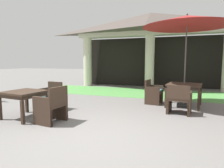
{
  "coord_description": "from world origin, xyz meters",
  "views": [
    {
      "loc": [
        1.66,
        -3.35,
        1.48
      ],
      "look_at": [
        -0.18,
        1.81,
        0.84
      ],
      "focal_mm": 31.37,
      "sensor_mm": 36.0,
      "label": 1
    }
  ],
  "objects_px": {
    "patio_chair_near_foreground_east": "(52,105)",
    "patio_chair_mid_right_south": "(179,100)",
    "patio_chair_mid_right_west": "(153,92)",
    "patio_table_near_foreground": "(24,95)",
    "patio_table_mid_right": "(184,87)",
    "patio_umbrella_mid_right": "(187,22)",
    "terracotta_urn": "(156,97)",
    "patio_chair_near_foreground_north": "(50,97)"
  },
  "relations": [
    {
      "from": "patio_umbrella_mid_right",
      "to": "patio_table_mid_right",
      "type": "bearing_deg",
      "value": 63.43
    },
    {
      "from": "patio_table_mid_right",
      "to": "terracotta_urn",
      "type": "xyz_separation_m",
      "value": [
        -0.97,
        0.61,
        -0.5
      ]
    },
    {
      "from": "patio_chair_near_foreground_north",
      "to": "patio_chair_mid_right_south",
      "type": "relative_size",
      "value": 1.01
    },
    {
      "from": "patio_chair_near_foreground_east",
      "to": "patio_table_mid_right",
      "type": "xyz_separation_m",
      "value": [
        3.0,
        2.88,
        0.23
      ]
    },
    {
      "from": "terracotta_urn",
      "to": "patio_umbrella_mid_right",
      "type": "bearing_deg",
      "value": -32.01
    },
    {
      "from": "patio_table_mid_right",
      "to": "patio_chair_mid_right_west",
      "type": "distance_m",
      "value": 1.05
    },
    {
      "from": "patio_chair_near_foreground_east",
      "to": "patio_umbrella_mid_right",
      "type": "height_order",
      "value": "patio_umbrella_mid_right"
    },
    {
      "from": "patio_chair_near_foreground_east",
      "to": "patio_umbrella_mid_right",
      "type": "relative_size",
      "value": 0.3
    },
    {
      "from": "patio_chair_near_foreground_north",
      "to": "patio_table_mid_right",
      "type": "bearing_deg",
      "value": -147.85
    },
    {
      "from": "patio_chair_near_foreground_east",
      "to": "patio_chair_near_foreground_north",
      "type": "bearing_deg",
      "value": 45.1
    },
    {
      "from": "patio_chair_near_foreground_north",
      "to": "patio_chair_mid_right_west",
      "type": "bearing_deg",
      "value": -138.54
    },
    {
      "from": "patio_chair_mid_right_south",
      "to": "patio_chair_mid_right_west",
      "type": "bearing_deg",
      "value": 134.99
    },
    {
      "from": "patio_chair_near_foreground_north",
      "to": "terracotta_urn",
      "type": "height_order",
      "value": "patio_chair_near_foreground_north"
    },
    {
      "from": "patio_table_near_foreground",
      "to": "terracotta_urn",
      "type": "relative_size",
      "value": 2.61
    },
    {
      "from": "patio_chair_near_foreground_north",
      "to": "patio_chair_mid_right_south",
      "type": "height_order",
      "value": "patio_chair_near_foreground_north"
    },
    {
      "from": "patio_chair_mid_right_south",
      "to": "terracotta_urn",
      "type": "distance_m",
      "value": 1.84
    },
    {
      "from": "patio_chair_near_foreground_east",
      "to": "patio_table_mid_right",
      "type": "height_order",
      "value": "patio_chair_near_foreground_east"
    },
    {
      "from": "patio_chair_near_foreground_east",
      "to": "terracotta_urn",
      "type": "distance_m",
      "value": 4.05
    },
    {
      "from": "patio_chair_near_foreground_east",
      "to": "patio_chair_mid_right_south",
      "type": "relative_size",
      "value": 1.06
    },
    {
      "from": "patio_umbrella_mid_right",
      "to": "patio_chair_mid_right_south",
      "type": "xyz_separation_m",
      "value": [
        -0.13,
        -1.01,
        -2.31
      ]
    },
    {
      "from": "patio_table_near_foreground",
      "to": "patio_chair_mid_right_south",
      "type": "height_order",
      "value": "patio_chair_mid_right_south"
    },
    {
      "from": "patio_chair_near_foreground_east",
      "to": "patio_chair_mid_right_south",
      "type": "xyz_separation_m",
      "value": [
        2.87,
        1.87,
        -0.02
      ]
    },
    {
      "from": "patio_table_near_foreground",
      "to": "patio_table_mid_right",
      "type": "height_order",
      "value": "patio_table_mid_right"
    },
    {
      "from": "patio_chair_mid_right_west",
      "to": "patio_chair_mid_right_south",
      "type": "relative_size",
      "value": 1.0
    },
    {
      "from": "patio_chair_near_foreground_east",
      "to": "patio_umbrella_mid_right",
      "type": "distance_m",
      "value": 4.75
    },
    {
      "from": "patio_table_mid_right",
      "to": "patio_table_near_foreground",
      "type": "bearing_deg",
      "value": -144.75
    },
    {
      "from": "patio_umbrella_mid_right",
      "to": "patio_chair_mid_right_south",
      "type": "height_order",
      "value": "patio_umbrella_mid_right"
    },
    {
      "from": "patio_chair_near_foreground_north",
      "to": "patio_umbrella_mid_right",
      "type": "height_order",
      "value": "patio_umbrella_mid_right"
    },
    {
      "from": "patio_chair_near_foreground_north",
      "to": "terracotta_urn",
      "type": "bearing_deg",
      "value": -133.01
    },
    {
      "from": "patio_chair_mid_right_west",
      "to": "patio_chair_mid_right_south",
      "type": "distance_m",
      "value": 1.44
    },
    {
      "from": "patio_umbrella_mid_right",
      "to": "terracotta_urn",
      "type": "xyz_separation_m",
      "value": [
        -0.97,
        0.61,
        -2.56
      ]
    },
    {
      "from": "patio_table_near_foreground",
      "to": "patio_chair_near_foreground_east",
      "type": "bearing_deg",
      "value": -6.33
    },
    {
      "from": "patio_chair_near_foreground_east",
      "to": "terracotta_urn",
      "type": "height_order",
      "value": "patio_chair_near_foreground_east"
    },
    {
      "from": "patio_table_mid_right",
      "to": "terracotta_urn",
      "type": "relative_size",
      "value": 3.06
    },
    {
      "from": "patio_chair_mid_right_south",
      "to": "terracotta_urn",
      "type": "height_order",
      "value": "patio_chair_mid_right_south"
    },
    {
      "from": "patio_table_near_foreground",
      "to": "patio_chair_mid_right_west",
      "type": "xyz_separation_m",
      "value": [
        2.92,
        2.91,
        -0.21
      ]
    },
    {
      "from": "patio_table_mid_right",
      "to": "patio_umbrella_mid_right",
      "type": "bearing_deg",
      "value": -116.57
    },
    {
      "from": "patio_chair_near_foreground_north",
      "to": "patio_table_mid_right",
      "type": "xyz_separation_m",
      "value": [
        3.83,
        1.85,
        0.25
      ]
    },
    {
      "from": "patio_table_near_foreground",
      "to": "patio_chair_near_foreground_east",
      "type": "distance_m",
      "value": 0.95
    },
    {
      "from": "patio_chair_near_foreground_north",
      "to": "patio_table_near_foreground",
      "type": "bearing_deg",
      "value": 90.0
    },
    {
      "from": "patio_table_near_foreground",
      "to": "terracotta_urn",
      "type": "height_order",
      "value": "patio_table_near_foreground"
    },
    {
      "from": "patio_umbrella_mid_right",
      "to": "terracotta_urn",
      "type": "bearing_deg",
      "value": 147.99
    }
  ]
}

